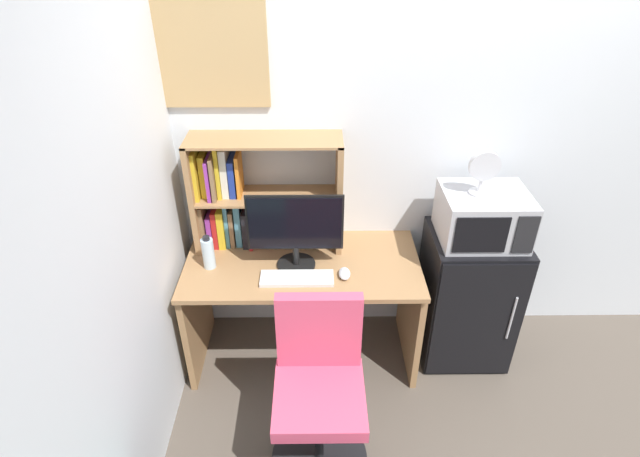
{
  "coord_description": "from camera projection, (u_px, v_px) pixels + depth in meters",
  "views": [
    {
      "loc": [
        -0.8,
        -2.66,
        2.42
      ],
      "look_at": [
        -0.78,
        -0.37,
        0.97
      ],
      "focal_mm": 28.16,
      "sensor_mm": 36.0,
      "label": 1
    }
  ],
  "objects": [
    {
      "name": "hutch_bookshelf",
      "position": [
        243.0,
        194.0,
        2.88
      ],
      "size": [
        0.85,
        0.26,
        0.67
      ],
      "color": "#997047",
      "rests_on": "desk"
    },
    {
      "name": "desk_chair",
      "position": [
        319.0,
        397.0,
        2.44
      ],
      "size": [
        0.49,
        0.49,
        0.94
      ],
      "color": "black",
      "rests_on": "ground_plane"
    },
    {
      "name": "computer_mouse",
      "position": [
        345.0,
        274.0,
        2.75
      ],
      "size": [
        0.06,
        0.11,
        0.04
      ],
      "primitive_type": "ellipsoid",
      "color": "silver",
      "rests_on": "desk"
    },
    {
      "name": "monitor",
      "position": [
        295.0,
        228.0,
        2.71
      ],
      "size": [
        0.52,
        0.22,
        0.45
      ],
      "color": "black",
      "rests_on": "desk"
    },
    {
      "name": "wall_corkboard",
      "position": [
        203.0,
        54.0,
        2.56
      ],
      "size": [
        0.66,
        0.02,
        0.55
      ],
      "primitive_type": "cube",
      "color": "tan"
    },
    {
      "name": "keyboard",
      "position": [
        297.0,
        278.0,
        2.73
      ],
      "size": [
        0.4,
        0.13,
        0.02
      ],
      "primitive_type": "cube",
      "color": "silver",
      "rests_on": "desk"
    },
    {
      "name": "mini_fridge",
      "position": [
        467.0,
        296.0,
        3.07
      ],
      "size": [
        0.53,
        0.49,
        0.86
      ],
      "color": "black",
      "rests_on": "ground_plane"
    },
    {
      "name": "wall_left",
      "position": [
        40.0,
        359.0,
        1.49
      ],
      "size": [
        0.04,
        4.4,
        2.6
      ],
      "primitive_type": "cube",
      "color": "silver",
      "rests_on": "ground_plane"
    },
    {
      "name": "microwave",
      "position": [
        483.0,
        216.0,
        2.76
      ],
      "size": [
        0.46,
        0.39,
        0.28
      ],
      "color": "#ADADB2",
      "rests_on": "mini_fridge"
    },
    {
      "name": "desk",
      "position": [
        303.0,
        291.0,
        2.99
      ],
      "size": [
        1.35,
        0.66,
        0.72
      ],
      "color": "#997047",
      "rests_on": "ground_plane"
    },
    {
      "name": "water_bottle",
      "position": [
        208.0,
        253.0,
        2.79
      ],
      "size": [
        0.07,
        0.07,
        0.2
      ],
      "color": "silver",
      "rests_on": "desk"
    },
    {
      "name": "wall_back",
      "position": [
        525.0,
        143.0,
        2.87
      ],
      "size": [
        6.4,
        0.04,
        2.6
      ],
      "primitive_type": "cube",
      "color": "silver",
      "rests_on": "ground_plane"
    },
    {
      "name": "desk_fan",
      "position": [
        484.0,
        171.0,
        2.61
      ],
      "size": [
        0.16,
        0.11,
        0.25
      ],
      "color": "silver",
      "rests_on": "microwave"
    }
  ]
}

